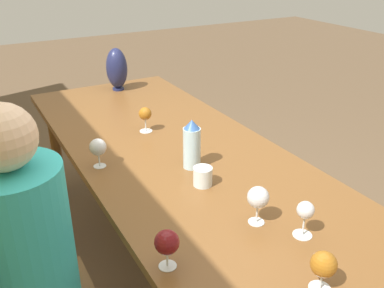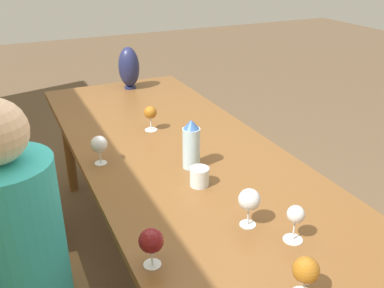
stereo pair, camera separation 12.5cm
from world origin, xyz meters
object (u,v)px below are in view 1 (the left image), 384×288
at_px(water_tumbler, 203,176).
at_px(person_near, 32,262).
at_px(wine_glass_0, 258,198).
at_px(wine_glass_3, 167,243).
at_px(vase, 117,69).
at_px(wine_glass_4, 324,265).
at_px(water_bottle, 192,145).
at_px(wine_glass_5, 145,114).
at_px(wine_glass_2, 98,147).
at_px(wine_glass_6, 305,212).

bearing_deg(water_tumbler, person_near, 95.03).
xyz_separation_m(wine_glass_0, wine_glass_3, (-0.05, 0.39, -0.01)).
relative_size(vase, person_near, 0.23).
bearing_deg(vase, water_tumbler, 174.22).
bearing_deg(wine_glass_4, wine_glass_3, 48.89).
distance_m(water_bottle, wine_glass_5, 0.49).
relative_size(wine_glass_2, wine_glass_6, 1.00).
relative_size(wine_glass_2, person_near, 0.11).
bearing_deg(wine_glass_6, vase, -0.39).
relative_size(wine_glass_4, person_near, 0.10).
bearing_deg(wine_glass_3, wine_glass_0, -82.09).
bearing_deg(wine_glass_3, wine_glass_6, -100.16).
height_order(vase, wine_glass_5, vase).
distance_m(wine_glass_0, wine_glass_4, 0.37).
bearing_deg(wine_glass_4, water_tumbler, -0.16).
relative_size(water_bottle, wine_glass_0, 1.56).
height_order(wine_glass_3, wine_glass_6, wine_glass_6).
height_order(wine_glass_0, person_near, person_near).
bearing_deg(wine_glass_5, water_bottle, -177.63).
height_order(wine_glass_0, wine_glass_5, wine_glass_0).
xyz_separation_m(water_tumbler, wine_glass_3, (-0.39, 0.36, 0.05)).
distance_m(wine_glass_0, wine_glass_2, 0.80).
bearing_deg(water_bottle, wine_glass_6, -171.77).
distance_m(wine_glass_0, wine_glass_6, 0.17).
bearing_deg(wine_glass_5, wine_glass_6, -174.28).
relative_size(water_tumbler, wine_glass_6, 0.60).
bearing_deg(wine_glass_0, wine_glass_6, -146.05).
distance_m(water_bottle, wine_glass_6, 0.65).
bearing_deg(wine_glass_3, vase, -15.46).
height_order(water_tumbler, wine_glass_6, wine_glass_6).
distance_m(wine_glass_2, wine_glass_3, 0.76).
bearing_deg(wine_glass_2, wine_glass_4, -162.88).
relative_size(wine_glass_2, wine_glass_5, 0.99).
bearing_deg(person_near, wine_glass_3, -131.00).
xyz_separation_m(vase, wine_glass_4, (-2.12, 0.15, -0.06)).
distance_m(wine_glass_2, wine_glass_4, 1.12).
xyz_separation_m(water_bottle, wine_glass_3, (-0.55, 0.40, -0.02)).
height_order(wine_glass_0, wine_glass_6, wine_glass_0).
distance_m(wine_glass_2, wine_glass_5, 0.45).
distance_m(wine_glass_3, wine_glass_6, 0.50).
bearing_deg(wine_glass_3, water_bottle, -35.64).
xyz_separation_m(wine_glass_0, wine_glass_2, (0.71, 0.37, -0.01)).
distance_m(water_bottle, water_tumbler, 0.18).
bearing_deg(wine_glass_4, person_near, 48.94).
distance_m(water_tumbler, wine_glass_2, 0.51).
distance_m(wine_glass_5, wine_glass_6, 1.13).
height_order(water_bottle, water_tumbler, water_bottle).
relative_size(vase, wine_glass_3, 2.17).
bearing_deg(wine_glass_6, person_near, 64.48).
bearing_deg(wine_glass_2, wine_glass_0, -152.56).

